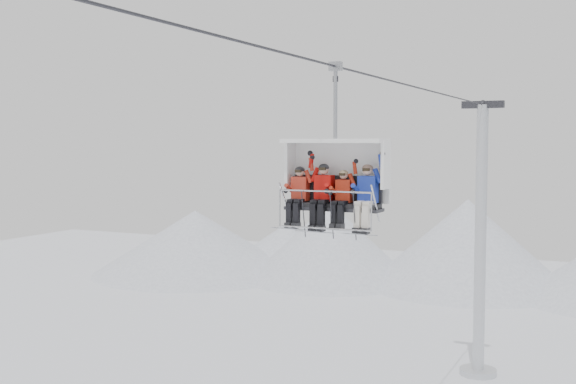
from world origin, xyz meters
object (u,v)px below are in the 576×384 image
at_px(chairlift_carrier, 337,174).
at_px(skier_far_left, 298,194).
at_px(skier_far_right, 366,195).
at_px(skier_center_right, 342,197).
at_px(lift_tower_right, 480,259).
at_px(skier_center_left, 323,193).

relative_size(chairlift_carrier, skier_far_left, 2.36).
bearing_deg(skier_far_left, skier_far_right, 0.30).
height_order(skier_far_left, skier_far_right, skier_far_right).
height_order(skier_center_right, skier_far_right, skier_far_right).
relative_size(lift_tower_right, chairlift_carrier, 3.38).
bearing_deg(skier_center_left, skier_far_left, -179.19).
bearing_deg(skier_far_right, lift_tower_right, 92.54).
bearing_deg(skier_center_left, skier_far_right, 0.00).
relative_size(skier_far_left, skier_center_left, 0.98).
distance_m(skier_far_left, skier_far_right, 1.76).
relative_size(skier_center_left, skier_far_right, 1.00).
height_order(skier_far_left, skier_center_right, skier_far_left).
relative_size(chairlift_carrier, skier_center_right, 2.36).
xyz_separation_m(skier_center_left, skier_center_right, (0.52, -0.02, -0.07)).
relative_size(chairlift_carrier, skier_center_left, 2.32).
bearing_deg(lift_tower_right, skier_far_right, -87.46).
distance_m(lift_tower_right, skier_center_right, 20.00).
height_order(lift_tower_right, skier_center_left, lift_tower_right).
bearing_deg(lift_tower_right, skier_far_left, -92.63).
distance_m(skier_far_left, skier_center_right, 1.16).
height_order(lift_tower_right, chairlift_carrier, lift_tower_right).
height_order(chairlift_carrier, skier_center_left, chairlift_carrier).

